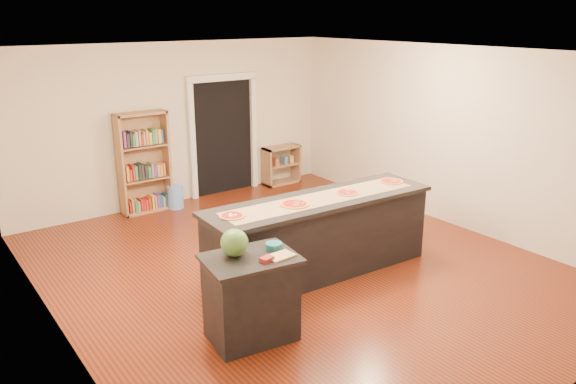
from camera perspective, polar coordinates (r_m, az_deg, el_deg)
room at (r=7.12m, az=0.95°, el=2.67°), size 6.00×7.00×2.80m
doorway at (r=10.48m, az=-6.61°, el=6.33°), size 1.40×0.09×2.21m
kitchen_island at (r=7.24m, az=3.21°, el=-4.48°), size 3.11×0.84×1.03m
side_counter at (r=5.87m, az=-3.77°, el=-10.65°), size 0.93×0.68×0.92m
bookshelf at (r=9.72m, az=-14.42°, el=2.89°), size 0.85×0.30×1.71m
low_shelf at (r=11.15m, az=-0.67°, el=2.78°), size 0.75×0.32×0.75m
waste_bin at (r=9.95m, az=-11.35°, el=-0.51°), size 0.27×0.27×0.40m
kraft_paper at (r=7.05m, az=3.37°, el=-0.67°), size 2.72×0.60×0.00m
watermelon at (r=5.65m, az=-5.46°, el=-5.15°), size 0.28×0.28×0.28m
cutting_board at (r=5.65m, az=-0.78°, el=-6.52°), size 0.29×0.21×0.02m
package_red at (r=5.56m, az=-2.19°, el=-6.83°), size 0.15×0.12×0.05m
package_teal at (r=5.83m, az=-1.46°, el=-5.49°), size 0.17×0.17×0.07m
pizza_a at (r=6.45m, az=-5.72°, el=-2.41°), size 0.29×0.29×0.02m
pizza_b at (r=6.80m, az=0.68°, el=-1.24°), size 0.35×0.35×0.02m
pizza_c at (r=7.28m, az=6.07°, el=-0.06°), size 0.30×0.30×0.02m
pizza_d at (r=7.85m, az=10.47°, el=1.07°), size 0.33×0.33×0.02m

